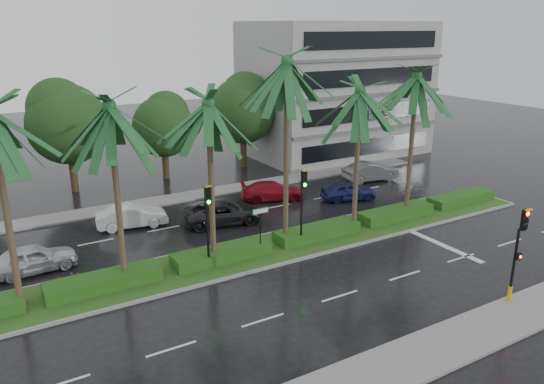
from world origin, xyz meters
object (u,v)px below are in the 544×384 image
car_red (272,191)px  car_silver (33,259)px  signal_near (518,252)px  car_blue (348,191)px  car_grey (371,172)px  car_white (132,216)px  car_darkgrey (223,213)px  street_sign (260,219)px  signal_median_left (208,215)px

car_red → car_silver: bearing=123.3°
signal_near → car_blue: (3.00, 15.07, -1.85)m
car_red → car_grey: (9.00, 0.09, 0.09)m
car_blue → car_white: bearing=98.1°
car_blue → car_grey: size_ratio=0.85×
signal_near → car_darkgrey: size_ratio=0.89×
car_red → car_grey: size_ratio=0.99×
car_blue → car_darkgrey: bearing=106.1°
signal_near → car_silver: (-17.50, 14.14, -1.80)m
car_grey → car_white: bearing=99.7°
car_white → car_blue: 14.73m
street_sign → car_blue: (10.00, 5.20, -1.47)m
signal_median_left → car_grey: signal_median_left is taller
signal_near → street_sign: (-7.00, 9.87, -0.38)m
signal_median_left → street_sign: size_ratio=1.68×
car_silver → car_blue: (20.50, 0.94, -0.05)m
car_darkgrey → car_blue: car_darkgrey is taller
signal_near → car_blue: signal_near is taller
signal_median_left → car_blue: 14.27m
car_red → car_grey: bearing=-69.2°
signal_near → car_grey: signal_near is taller
car_red → car_blue: bearing=-101.6°
street_sign → car_darkgrey: size_ratio=0.53×
street_sign → car_white: 9.13m
car_red → car_darkgrey: bearing=136.1°
car_grey → car_darkgrey: bearing=109.1°
car_silver → car_red: (16.00, 3.73, -0.06)m
signal_near → street_sign: signal_near is taller
car_white → car_red: 10.00m
signal_median_left → car_silver: signal_median_left is taller
car_red → car_grey: 9.00m
car_silver → car_blue: bearing=-90.3°
car_white → signal_near: bearing=-137.7°
signal_median_left → car_blue: bearing=22.5°
street_sign → car_red: (5.50, 8.00, -1.48)m
signal_near → car_red: size_ratio=0.98×
car_white → signal_median_left: bearing=-160.1°
car_red → car_white: bearing=111.3°
street_sign → car_blue: 11.37m
car_darkgrey → street_sign: bearing=-174.8°
car_red → car_blue: size_ratio=1.16×
car_blue → signal_median_left: bearing=130.8°
street_sign → car_white: size_ratio=0.62×
signal_median_left → car_darkgrey: size_ratio=0.89×
car_silver → car_white: (6.00, 3.55, -0.02)m
car_darkgrey → car_red: size_ratio=1.10×
signal_near → car_silver: size_ratio=1.05×
signal_near → car_blue: size_ratio=1.14×
car_blue → signal_near: bearing=-172.9°
car_silver → car_white: bearing=-62.3°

